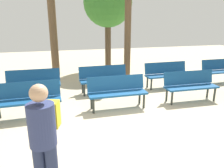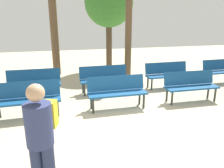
% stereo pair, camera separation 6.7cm
% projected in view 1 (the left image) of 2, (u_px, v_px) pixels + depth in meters
% --- Properties ---
extents(ground_plane, '(26.64, 26.64, 0.00)m').
position_uv_depth(ground_plane, '(136.00, 135.00, 4.69)').
color(ground_plane, '#BCAD8E').
extents(bench_r0_c1, '(1.61, 0.52, 0.87)m').
position_uv_depth(bench_r0_c1, '(28.00, 97.00, 5.42)').
color(bench_r0_c1, navy).
rests_on(bench_r0_c1, ground_plane).
extents(bench_r0_c2, '(1.60, 0.49, 0.87)m').
position_uv_depth(bench_r0_c2, '(117.00, 90.00, 5.98)').
color(bench_r0_c2, navy).
rests_on(bench_r0_c2, ground_plane).
extents(bench_r0_c3, '(1.61, 0.51, 0.87)m').
position_uv_depth(bench_r0_c3, '(190.00, 84.00, 6.52)').
color(bench_r0_c3, navy).
rests_on(bench_r0_c3, ground_plane).
extents(bench_r1_c1, '(1.60, 0.49, 0.87)m').
position_uv_depth(bench_r1_c1, '(34.00, 82.00, 6.72)').
color(bench_r1_c1, navy).
rests_on(bench_r1_c1, ground_plane).
extents(bench_r1_c2, '(1.61, 0.52, 0.87)m').
position_uv_depth(bench_r1_c2, '(104.00, 77.00, 7.26)').
color(bench_r1_c2, navy).
rests_on(bench_r1_c2, ground_plane).
extents(bench_r1_c3, '(1.61, 0.51, 0.87)m').
position_uv_depth(bench_r1_c3, '(167.00, 73.00, 7.84)').
color(bench_r1_c3, navy).
rests_on(bench_r1_c3, ground_plane).
extents(bench_r1_c4, '(1.61, 0.50, 0.87)m').
position_uv_depth(bench_r1_c4, '(221.00, 69.00, 8.43)').
color(bench_r1_c4, navy).
rests_on(bench_r1_c4, ground_plane).
extents(tree_0, '(2.21, 2.21, 4.17)m').
position_uv_depth(tree_0, '(108.00, 3.00, 9.90)').
color(tree_0, '#4C3A28').
rests_on(tree_0, ground_plane).
extents(tree_1, '(0.25, 0.25, 3.59)m').
position_uv_depth(tree_1, '(128.00, 34.00, 8.37)').
color(tree_1, brown).
rests_on(tree_1, ground_plane).
extents(tree_2, '(0.32, 0.32, 3.31)m').
position_uv_depth(tree_2, '(54.00, 36.00, 9.27)').
color(tree_2, brown).
rests_on(tree_2, ground_plane).
extents(visitor_with_backpack, '(0.45, 0.59, 1.65)m').
position_uv_depth(visitor_with_backpack, '(44.00, 137.00, 2.78)').
color(visitor_with_backpack, navy).
rests_on(visitor_with_backpack, ground_plane).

